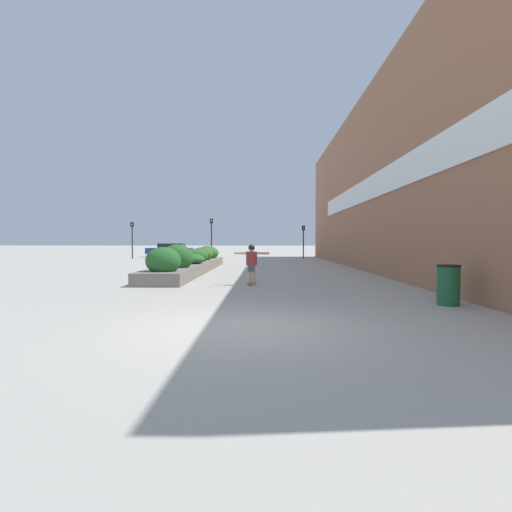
# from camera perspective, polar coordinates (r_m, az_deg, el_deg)

# --- Properties ---
(ground_plane) EXTENTS (300.00, 300.00, 0.00)m
(ground_plane) POSITION_cam_1_polar(r_m,az_deg,el_deg) (7.79, -2.12, -10.14)
(ground_plane) COLOR #ADA89E
(building_wall_right) EXTENTS (0.67, 39.40, 9.97)m
(building_wall_right) POSITION_cam_1_polar(r_m,az_deg,el_deg) (24.56, 15.16, 9.82)
(building_wall_right) COLOR #9E6647
(building_wall_right) RESTS_ON ground_plane
(planter_box) EXTENTS (1.85, 14.89, 1.52)m
(planter_box) POSITION_cam_1_polar(r_m,az_deg,el_deg) (22.00, -9.12, -0.91)
(planter_box) COLOR slate
(planter_box) RESTS_ON ground_plane
(skateboard) EXTENTS (0.34, 0.62, 0.09)m
(skateboard) POSITION_cam_1_polar(r_m,az_deg,el_deg) (15.11, -0.64, -3.92)
(skateboard) COLOR olive
(skateboard) RESTS_ON ground_plane
(skateboarder) EXTENTS (1.33, 0.40, 1.44)m
(skateboarder) POSITION_cam_1_polar(r_m,az_deg,el_deg) (15.04, -0.64, -0.51)
(skateboarder) COLOR tan
(skateboarder) RESTS_ON skateboard
(trash_bin) EXTENTS (0.58, 0.58, 1.05)m
(trash_bin) POSITION_cam_1_polar(r_m,az_deg,el_deg) (11.47, 25.79, -3.74)
(trash_bin) COLOR #1E5B33
(trash_bin) RESTS_ON ground_plane
(car_leftmost) EXTENTS (4.69, 2.04, 1.43)m
(car_leftmost) POSITION_cam_1_polar(r_m,az_deg,el_deg) (42.73, -12.15, 0.89)
(car_leftmost) COLOR navy
(car_leftmost) RESTS_ON ground_plane
(car_center_left) EXTENTS (4.51, 1.98, 1.50)m
(car_center_left) POSITION_cam_1_polar(r_m,az_deg,el_deg) (44.54, 14.84, 0.92)
(car_center_left) COLOR maroon
(car_center_left) RESTS_ON ground_plane
(traffic_light_left) EXTENTS (0.28, 0.30, 3.78)m
(traffic_light_left) POSITION_cam_1_polar(r_m,az_deg,el_deg) (37.71, -6.38, 3.46)
(traffic_light_left) COLOR black
(traffic_light_left) RESTS_ON ground_plane
(traffic_light_right) EXTENTS (0.28, 0.30, 3.15)m
(traffic_light_right) POSITION_cam_1_polar(r_m,az_deg,el_deg) (38.15, 6.79, 2.87)
(traffic_light_right) COLOR black
(traffic_light_right) RESTS_ON ground_plane
(traffic_light_far_left) EXTENTS (0.28, 0.30, 3.49)m
(traffic_light_far_left) POSITION_cam_1_polar(r_m,az_deg,el_deg) (39.87, -17.28, 3.05)
(traffic_light_far_left) COLOR black
(traffic_light_far_left) RESTS_ON ground_plane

